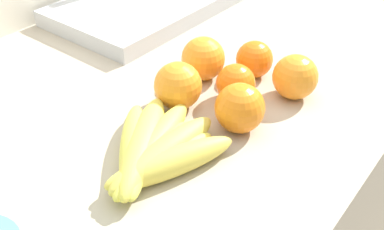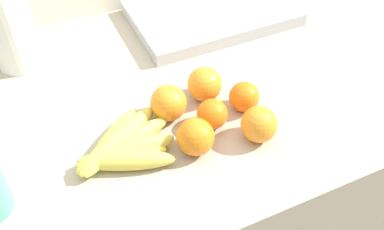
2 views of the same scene
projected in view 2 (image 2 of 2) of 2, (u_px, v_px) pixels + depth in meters
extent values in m
cube|color=#ADA08C|center=(160.00, 210.00, 1.33)|extent=(1.59, 0.75, 0.92)
cube|color=silver|center=(111.00, 80.00, 1.45)|extent=(1.99, 0.06, 1.30)
ellipsoid|color=#DEC84C|center=(126.00, 160.00, 0.85)|extent=(0.19, 0.11, 0.04)
ellipsoid|color=#DED04C|center=(123.00, 158.00, 0.86)|extent=(0.17, 0.06, 0.03)
ellipsoid|color=#D7C34C|center=(126.00, 152.00, 0.86)|extent=(0.20, 0.05, 0.04)
ellipsoid|color=#E9D14C|center=(120.00, 151.00, 0.87)|extent=(0.17, 0.06, 0.04)
ellipsoid|color=#DED24C|center=(124.00, 145.00, 0.88)|extent=(0.22, 0.10, 0.04)
ellipsoid|color=#DDCD4C|center=(119.00, 140.00, 0.88)|extent=(0.21, 0.15, 0.04)
ellipsoid|color=#DBD44C|center=(112.00, 141.00, 0.89)|extent=(0.17, 0.16, 0.04)
sphere|color=orange|center=(244.00, 97.00, 0.96)|extent=(0.07, 0.07, 0.07)
sphere|color=orange|center=(195.00, 137.00, 0.87)|extent=(0.08, 0.08, 0.08)
sphere|color=orange|center=(205.00, 84.00, 0.98)|extent=(0.08, 0.08, 0.08)
sphere|color=orange|center=(212.00, 114.00, 0.92)|extent=(0.06, 0.06, 0.06)
sphere|color=orange|center=(168.00, 103.00, 0.94)|extent=(0.08, 0.08, 0.08)
sphere|color=orange|center=(259.00, 124.00, 0.89)|extent=(0.07, 0.07, 0.07)
cylinder|color=white|center=(4.00, 10.00, 0.99)|extent=(0.11, 0.11, 0.30)
cylinder|color=gray|center=(2.00, 4.00, 0.98)|extent=(0.02, 0.02, 0.33)
cube|color=#B7BABF|center=(212.00, 13.00, 1.22)|extent=(0.43, 0.27, 0.04)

